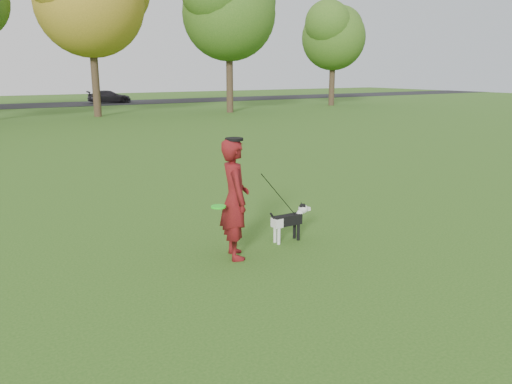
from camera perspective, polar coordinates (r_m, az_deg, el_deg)
ground at (r=8.65m, az=-0.26°, el=-6.22°), size 120.00×120.00×0.00m
road at (r=47.25m, az=-26.39°, el=8.77°), size 120.00×7.00×0.02m
man at (r=7.91m, az=-2.45°, el=-0.81°), size 0.63×0.80×1.93m
dog at (r=8.82m, az=3.91°, el=-3.07°), size 0.88×0.18×0.67m
car_right at (r=48.70m, az=-16.44°, el=10.41°), size 4.06×2.10×1.13m
man_held_items at (r=8.41m, az=2.57°, el=-0.34°), size 1.80×0.42×1.50m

